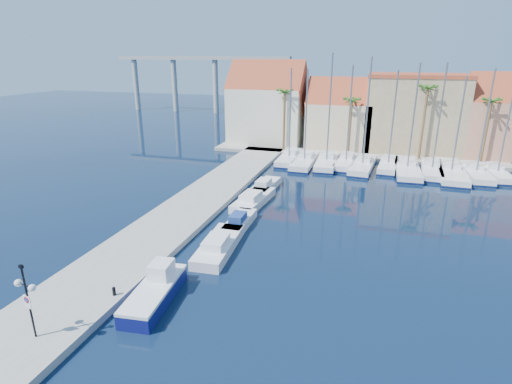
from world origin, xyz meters
TOP-DOWN VIEW (x-y plane):
  - ground at (0.00, 0.00)m, footprint 260.00×260.00m
  - quay_west at (-9.00, 13.50)m, footprint 6.00×77.00m
  - shore_north at (10.00, 48.00)m, footprint 54.00×16.00m
  - lamp_post at (-8.19, -5.19)m, footprint 1.44×0.55m
  - bollard at (-6.60, -0.67)m, footprint 0.21×0.21m
  - fishing_boat at (-4.25, 0.25)m, footprint 2.64×6.18m
  - motorboat_west_0 at (-3.03, 7.56)m, footprint 2.77×7.22m
  - motorboat_west_1 at (-3.04, 12.53)m, footprint 1.74×5.27m
  - motorboat_west_2 at (-3.61, 18.42)m, footprint 2.92×7.40m
  - motorboat_west_3 at (-3.67, 23.09)m, footprint 2.23×6.06m
  - sailboat_0 at (-3.80, 36.67)m, footprint 2.52×9.30m
  - sailboat_1 at (-1.37, 35.61)m, footprint 2.70×10.17m
  - sailboat_2 at (1.61, 36.09)m, footprint 2.94×9.99m
  - sailboat_3 at (4.25, 36.71)m, footprint 3.06×9.00m
  - sailboat_4 at (6.52, 35.61)m, footprint 3.47×10.20m
  - sailboat_5 at (9.80, 36.70)m, footprint 2.95×8.62m
  - sailboat_6 at (12.08, 35.59)m, footprint 3.35×11.35m
  - sailboat_7 at (15.16, 35.92)m, footprint 3.17×9.81m
  - sailboat_8 at (17.37, 35.71)m, footprint 3.48×11.97m
  - sailboat_9 at (20.25, 35.98)m, footprint 2.92×9.59m
  - sailboat_10 at (22.71, 36.46)m, footprint 2.67×8.19m
  - building_0 at (-10.00, 47.00)m, footprint 12.30×9.00m
  - building_1 at (2.00, 47.00)m, footprint 10.30×8.00m
  - building_2 at (13.00, 48.00)m, footprint 14.20×10.20m
  - building_3 at (25.00, 47.00)m, footprint 10.30×8.00m
  - palm_0 at (-6.00, 42.00)m, footprint 2.60×2.60m
  - palm_1 at (4.00, 42.00)m, footprint 2.60×2.60m
  - palm_2 at (14.00, 42.00)m, footprint 2.60×2.60m
  - palm_3 at (22.00, 42.00)m, footprint 2.60×2.60m
  - viaduct at (-39.07, 82.00)m, footprint 48.00×2.20m

SIDE VIEW (x-z plane):
  - ground at x=0.00m, z-range 0.00..0.00m
  - quay_west at x=-9.00m, z-range 0.00..0.50m
  - shore_north at x=10.00m, z-range 0.00..0.50m
  - motorboat_west_1 at x=-3.04m, z-range -0.19..1.21m
  - motorboat_west_0 at x=-3.03m, z-range -0.19..1.21m
  - motorboat_west_2 at x=-3.61m, z-range -0.19..1.21m
  - motorboat_west_3 at x=-3.67m, z-range -0.19..1.21m
  - sailboat_8 at x=17.37m, z-range -5.61..6.73m
  - sailboat_6 at x=12.08m, z-range -6.31..7.47m
  - sailboat_1 at x=-1.37m, z-range -5.86..7.03m
  - sailboat_10 at x=22.71m, z-range -4.97..6.17m
  - sailboat_9 at x=20.25m, z-range -6.00..7.21m
  - sailboat_0 at x=-3.80m, z-range -5.88..7.09m
  - sailboat_7 at x=15.16m, z-range -6.29..7.51m
  - sailboat_4 at x=6.52m, z-range -6.60..7.83m
  - sailboat_2 at x=1.61m, z-range -6.84..8.08m
  - sailboat_5 at x=9.80m, z-range -5.82..7.06m
  - sailboat_3 at x=4.25m, z-range -6.10..7.34m
  - fishing_boat at x=-4.25m, z-range -0.35..1.75m
  - bollard at x=-6.60m, z-range 0.50..1.03m
  - lamp_post at x=-8.19m, z-range 1.17..5.45m
  - building_1 at x=2.00m, z-range -0.20..10.80m
  - building_3 at x=25.00m, z-range -0.14..11.86m
  - building_2 at x=13.00m, z-range 0.51..12.01m
  - building_0 at x=-10.00m, z-range -0.23..13.27m
  - palm_1 at x=4.00m, z-range 3.56..12.71m
  - palm_3 at x=22.00m, z-range 3.78..13.43m
  - palm_0 at x=-6.00m, z-range 4.00..14.15m
  - palm_2 at x=14.00m, z-range 4.44..15.59m
  - viaduct at x=-39.07m, z-range 3.02..17.47m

